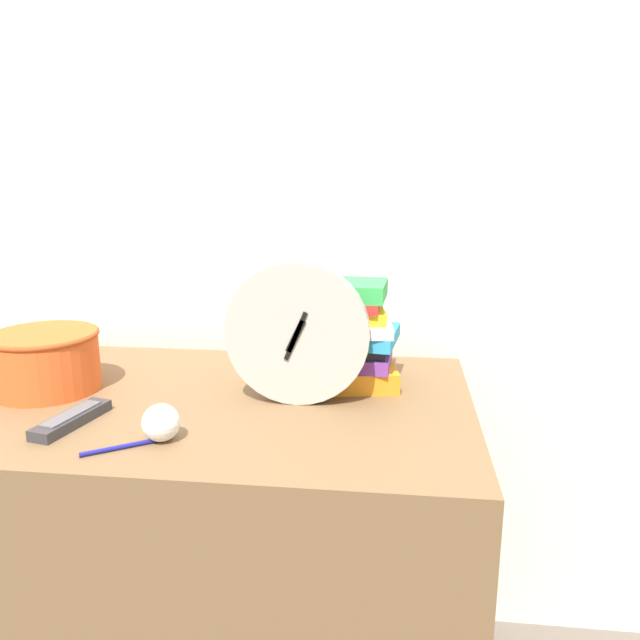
{
  "coord_description": "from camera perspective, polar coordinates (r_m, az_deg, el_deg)",
  "views": [
    {
      "loc": [
        0.37,
        -0.81,
        1.23
      ],
      "look_at": [
        0.22,
        0.4,
        0.93
      ],
      "focal_mm": 35.0,
      "sensor_mm": 36.0,
      "label": 1
    }
  ],
  "objects": [
    {
      "name": "wall_back",
      "position": [
        1.59,
        -6.64,
        12.7
      ],
      "size": [
        6.0,
        0.04,
        2.4
      ],
      "color": "silver",
      "rests_on": "ground_plane"
    },
    {
      "name": "crumpled_paper_ball",
      "position": [
        1.11,
        -14.34,
        -9.07
      ],
      "size": [
        0.06,
        0.06,
        0.06
      ],
      "color": "white",
      "rests_on": "desk"
    },
    {
      "name": "tv_remote",
      "position": [
        1.23,
        -21.77,
        -8.41
      ],
      "size": [
        0.08,
        0.18,
        0.02
      ],
      "color": "#333338",
      "rests_on": "desk"
    },
    {
      "name": "book_stack",
      "position": [
        1.32,
        2.06,
        -1.36
      ],
      "size": [
        0.25,
        0.2,
        0.23
      ],
      "color": "orange",
      "rests_on": "desk"
    },
    {
      "name": "basket",
      "position": [
        1.41,
        -23.79,
        -3.27
      ],
      "size": [
        0.22,
        0.22,
        0.12
      ],
      "color": "#E05623",
      "rests_on": "desk"
    },
    {
      "name": "pen",
      "position": [
        1.1,
        -17.83,
        -11.02
      ],
      "size": [
        0.11,
        0.08,
        0.01
      ],
      "color": "navy",
      "rests_on": "desk"
    },
    {
      "name": "desk_clock",
      "position": [
        1.2,
        -2.13,
        -1.29
      ],
      "size": [
        0.28,
        0.04,
        0.28
      ],
      "color": "#B7B2A8",
      "rests_on": "desk"
    },
    {
      "name": "desk",
      "position": [
        1.47,
        -9.59,
        -21.34
      ],
      "size": [
        1.06,
        0.67,
        0.77
      ],
      "color": "brown",
      "rests_on": "ground_plane"
    }
  ]
}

